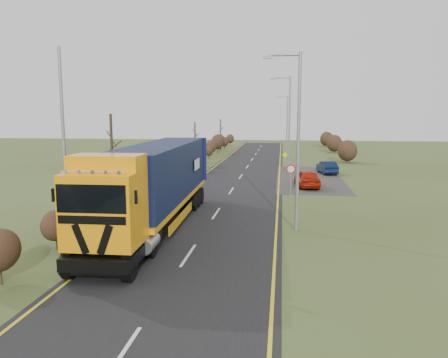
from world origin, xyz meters
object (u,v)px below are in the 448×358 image
Objects in this scene: lorry at (155,181)px; car_red_hatchback at (307,178)px; car_blue_sedan at (327,167)px; speed_sign at (291,174)px; streetlight_near at (296,135)px.

lorry is 3.75× the size of car_red_hatchback.
lorry is 25.69m from car_blue_sedan.
lorry reaches higher than speed_sign.
streetlight_near is (7.25, 0.52, 2.44)m from lorry.
car_blue_sedan is at bearing 80.21° from streetlight_near.
car_red_hatchback is 5.00m from speed_sign.
lorry is 12.20m from speed_sign.
speed_sign reaches higher than car_red_hatchback.
streetlight_near is at bearing 78.37° from car_red_hatchback.
car_blue_sedan is at bearing 62.50° from lorry.
speed_sign is (-0.02, 9.27, -3.31)m from streetlight_near.
speed_sign reaches higher than car_blue_sedan.
car_red_hatchback is 1.80× the size of speed_sign.
car_red_hatchback is 1.11× the size of car_blue_sedan.
car_blue_sedan is (2.46, 8.59, -0.10)m from car_red_hatchback.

